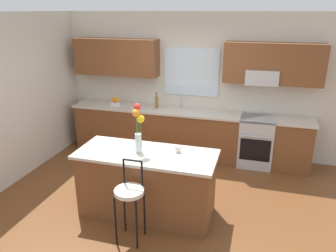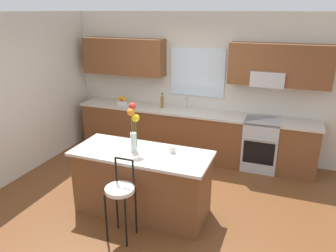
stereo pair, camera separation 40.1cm
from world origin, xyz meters
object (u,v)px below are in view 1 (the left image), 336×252
object	(u,v)px
kitchen_island	(147,183)
bar_stool_near	(130,195)
oven_range	(256,141)
mug_ceramic	(178,149)
bottle_olive_oil	(157,102)
flower_vase	(138,126)
fruit_bowl_oranges	(115,102)

from	to	relation	value
kitchen_island	bar_stool_near	xyz separation A→B (m)	(0.00, -0.61, 0.17)
oven_range	mug_ceramic	world-z (taller)	mug_ceramic
kitchen_island	bar_stool_near	world-z (taller)	bar_stool_near
bottle_olive_oil	kitchen_island	bearing A→B (deg)	-75.93
oven_range	mug_ceramic	size ratio (longest dim) A/B	10.22
oven_range	bottle_olive_oil	bearing A→B (deg)	179.26
oven_range	bar_stool_near	world-z (taller)	bar_stool_near
kitchen_island	bar_stool_near	size ratio (longest dim) A/B	1.81
bottle_olive_oil	oven_range	bearing A→B (deg)	-0.74
oven_range	flower_vase	bearing A→B (deg)	-126.45
flower_vase	fruit_bowl_oranges	bearing A→B (deg)	122.17
oven_range	kitchen_island	bearing A→B (deg)	-124.62
flower_vase	kitchen_island	bearing A→B (deg)	1.72
bar_stool_near	flower_vase	distance (m)	0.89
bar_stool_near	mug_ceramic	xyz separation A→B (m)	(0.40, 0.75, 0.33)
fruit_bowl_oranges	kitchen_island	bearing A→B (deg)	-55.83
oven_range	flower_vase	world-z (taller)	flower_vase
flower_vase	mug_ceramic	xyz separation A→B (m)	(0.50, 0.14, -0.32)
flower_vase	fruit_bowl_oranges	world-z (taller)	flower_vase
mug_ceramic	bar_stool_near	bearing A→B (deg)	-118.27
kitchen_island	flower_vase	distance (m)	0.83
fruit_bowl_oranges	mug_ceramic	bearing A→B (deg)	-46.82
bottle_olive_oil	bar_stool_near	bearing A→B (deg)	-79.07
oven_range	flower_vase	distance (m)	2.65
flower_vase	mug_ceramic	world-z (taller)	flower_vase
oven_range	bar_stool_near	distance (m)	2.98
mug_ceramic	flower_vase	bearing A→B (deg)	-164.17
fruit_bowl_oranges	bottle_olive_oil	bearing A→B (deg)	-0.32
fruit_bowl_oranges	oven_range	bearing A→B (deg)	-0.61
bar_stool_near	flower_vase	size ratio (longest dim) A/B	1.55
flower_vase	mug_ceramic	distance (m)	0.61
oven_range	bar_stool_near	bearing A→B (deg)	-117.96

